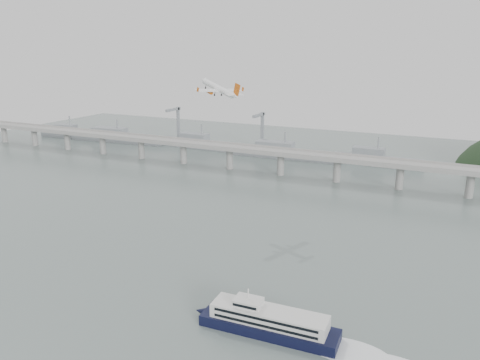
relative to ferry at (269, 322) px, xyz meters
The scene contains 5 objects.
ground 56.02m from the ferry, 154.52° to the left, with size 900.00×900.00×0.00m, color slate.
bridge 230.24m from the ferry, 102.96° to the left, with size 800.00×22.00×23.90m.
distant_fleet 354.84m from the ferry, 125.44° to the left, with size 453.00×60.90×40.00m.
ferry is the anchor object (origin of this frame).
airliner 156.76m from the ferry, 125.92° to the left, with size 37.10×34.86×12.73m.
Camera 1 is at (109.62, -173.81, 107.69)m, focal length 35.00 mm.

